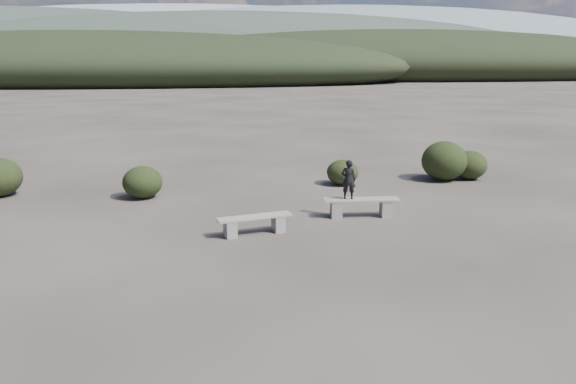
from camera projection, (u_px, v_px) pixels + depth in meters
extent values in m
plane|color=#2F2924|center=(348.00, 299.00, 9.77)|extent=(1200.00, 1200.00, 0.00)
cube|color=gray|center=(230.00, 229.00, 13.09)|extent=(0.34, 0.41, 0.40)
cube|color=gray|center=(278.00, 223.00, 13.53)|extent=(0.34, 0.41, 0.40)
cube|color=gray|center=(255.00, 217.00, 13.26)|extent=(1.84, 0.87, 0.05)
cube|color=gray|center=(336.00, 209.00, 14.73)|extent=(0.29, 0.40, 0.44)
cube|color=gray|center=(386.00, 208.00, 14.82)|extent=(0.29, 0.40, 0.44)
cube|color=gray|center=(361.00, 200.00, 14.72)|extent=(2.00, 0.49, 0.06)
imported|color=black|center=(348.00, 179.00, 14.57)|extent=(0.43, 0.33, 1.04)
ellipsoid|color=black|center=(143.00, 182.00, 16.75)|extent=(1.18, 1.18, 0.97)
ellipsoid|color=black|center=(343.00, 172.00, 18.53)|extent=(1.04, 1.04, 0.83)
ellipsoid|color=black|center=(444.00, 161.00, 19.19)|extent=(1.54, 1.54, 1.34)
ellipsoid|color=black|center=(469.00, 165.00, 19.41)|extent=(1.19, 1.19, 0.99)
ellipsoid|color=black|center=(91.00, 68.00, 93.77)|extent=(110.00, 40.00, 12.00)
ellipsoid|color=black|center=(404.00, 64.00, 118.99)|extent=(120.00, 44.00, 14.00)
ellipsoid|color=#2F3A30|center=(236.00, 54.00, 163.39)|extent=(190.00, 64.00, 24.00)
ellipsoid|color=slate|center=(362.00, 48.00, 304.81)|extent=(340.00, 110.00, 44.00)
ellipsoid|color=gray|center=(188.00, 47.00, 391.04)|extent=(460.00, 140.00, 56.00)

